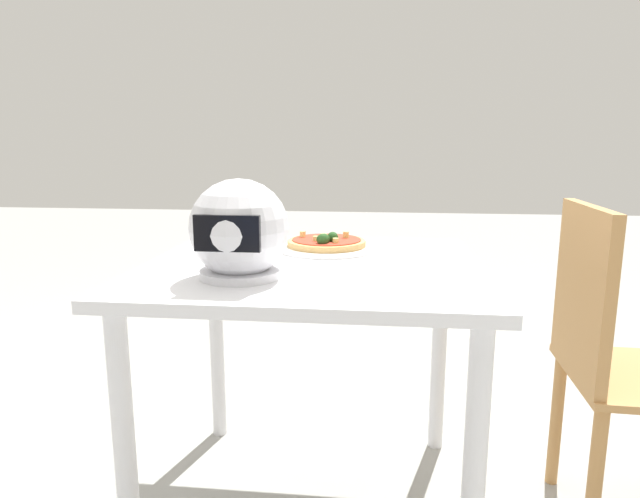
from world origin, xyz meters
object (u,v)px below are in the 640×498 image
object	(u,v)px
motorcycle_helmet	(239,231)
chair_side	(615,352)
dining_table	(313,299)
drinking_glass	(243,222)
pizza	(327,242)

from	to	relation	value
motorcycle_helmet	chair_side	size ratio (longest dim) A/B	0.27
dining_table	drinking_glass	xyz separation A→B (m)	(0.27, -0.28, 0.17)
pizza	motorcycle_helmet	distance (m)	0.41
pizza	motorcycle_helmet	bearing A→B (deg)	64.42
drinking_glass	chair_side	xyz separation A→B (m)	(-1.08, 0.27, -0.30)
pizza	chair_side	bearing A→B (deg)	167.81
motorcycle_helmet	drinking_glass	bearing A→B (deg)	-76.59
pizza	drinking_glass	world-z (taller)	drinking_glass
pizza	drinking_glass	size ratio (longest dim) A/B	1.77
chair_side	dining_table	bearing A→B (deg)	0.81
drinking_glass	chair_side	distance (m)	1.15
dining_table	pizza	distance (m)	0.22
motorcycle_helmet	drinking_glass	xyz separation A→B (m)	(0.11, -0.47, -0.05)
dining_table	chair_side	distance (m)	0.82
dining_table	motorcycle_helmet	distance (m)	0.32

